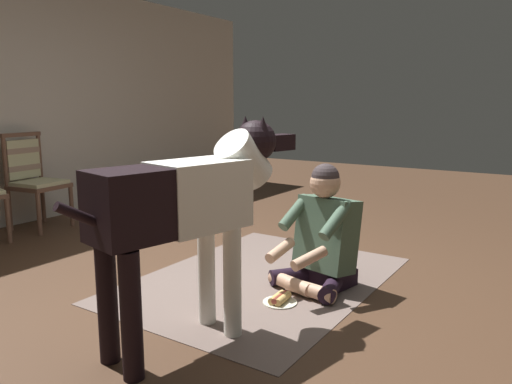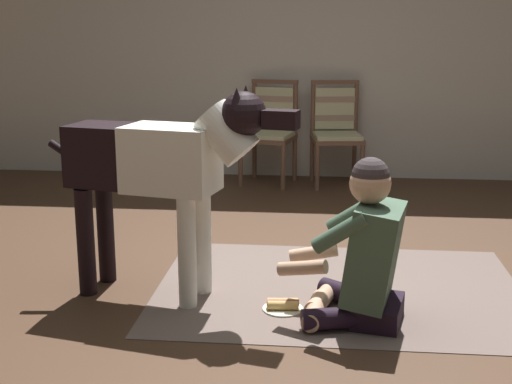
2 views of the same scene
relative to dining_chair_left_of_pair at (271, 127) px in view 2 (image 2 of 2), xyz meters
The scene contains 8 objects.
ground_plane 2.90m from the dining_chair_left_of_pair, 82.19° to the right, with size 14.38×14.38×0.00m, color #4A3121.
back_wall 0.92m from the dining_chair_left_of_pair, 41.21° to the left, with size 8.31×0.10×2.60m, color beige.
area_rug 2.91m from the dining_chair_left_of_pair, 77.54° to the right, with size 2.12×1.55×0.01m, color #6E5C54.
dining_chair_left_of_pair is the anchor object (origin of this frame).
dining_chair_right_of_pair 0.62m from the dining_chair_left_of_pair, ahead, with size 0.52×0.52×0.98m.
person_sitting_on_floor 3.30m from the dining_chair_left_of_pair, 77.22° to the right, with size 0.68×0.57×0.87m.
large_dog 3.01m from the dining_chair_left_of_pair, 97.13° to the right, with size 1.46×0.49×1.20m.
hot_dog_on_plate 3.18m from the dining_chair_left_of_pair, 84.31° to the right, with size 0.22×0.22×0.06m.
Camera 2 is at (0.13, -3.84, 1.52)m, focal length 49.10 mm.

